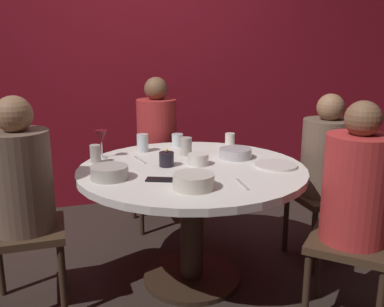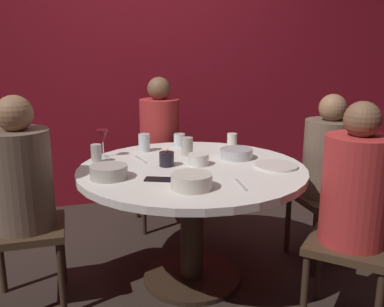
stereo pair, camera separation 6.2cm
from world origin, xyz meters
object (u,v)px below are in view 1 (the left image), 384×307
Objects in this scene: bowl_sauce_side at (198,159)px; cup_far_edge at (177,140)px; candle_holder at (167,159)px; bowl_salad_center at (194,181)px; bowl_serving_large at (235,153)px; cup_by_left_diner at (95,154)px; dining_table at (192,191)px; seated_diner_right at (326,160)px; seated_diner_front_right at (356,192)px; cup_center_front at (143,143)px; wine_glass at (101,138)px; dinner_plate at (276,165)px; seated_diner_left at (21,183)px; cup_by_right_diner at (230,140)px; cell_phone at (159,180)px; bowl_small_white at (109,172)px; seated_diner_back at (157,136)px; cup_near_candle at (186,147)px.

cup_far_edge reaches higher than bowl_sauce_side.
candle_holder reaches higher than bowl_salad_center.
cup_by_left_diner reaches higher than bowl_serving_large.
seated_diner_right reaches higher than dining_table.
bowl_salad_center is (0.03, -0.43, -0.01)m from candle_holder.
seated_diner_front_right is 11.07× the size of candle_holder.
cup_center_front reaches higher than candle_holder.
bowl_salad_center is at bearing -63.80° from wine_glass.
seated_diner_front_right is 4.66× the size of dinner_plate.
seated_diner_left is 5.81× the size of bowl_serving_large.
wine_glass reaches higher than bowl_sauce_side.
cup_by_right_diner reaches higher than bowl_salad_center.
cup_far_edge is at bearing 88.62° from bowl_sauce_side.
cell_phone is 0.23m from bowl_salad_center.
seated_diner_left is at bearing 168.81° from bowl_small_white.
dinner_plate is 1.24× the size of bowl_serving_large.
cup_by_right_diner is at bearing 41.17° from seated_diner_back.
bowl_salad_center is at bearing -86.31° from candle_holder.
cup_by_left_diner is 0.93× the size of cup_center_front.
cup_by_right_diner is (0.52, 0.80, 0.01)m from bowl_salad_center.
bowl_small_white is at bearing 3.63° from seated_diner_right.
bowl_serving_large is at bearing 48.33° from bowl_salad_center.
candle_holder reaches higher than cup_far_edge.
seated_diner_back is at bearing 111.93° from bowl_serving_large.
seated_diner_right is 10.64× the size of candle_holder.
seated_diner_front_right is 1.47m from cup_by_left_diner.
dining_table is at bearing -99.44° from cup_near_candle.
candle_holder is (-1.05, 0.06, 0.07)m from seated_diner_right.
candle_holder is 0.51m from cup_far_edge.
seated_diner_left is 6.69× the size of wine_glass.
dinner_plate reaches higher than cell_phone.
cup_by_left_diner is at bearing 123.46° from bowl_salad_center.
dinner_plate reaches higher than dining_table.
dinner_plate is at bearing 117.14° from cell_phone.
wine_glass reaches higher than bowl_salad_center.
candle_holder is at bearing -9.21° from seated_diner_back.
dinner_plate is (1.40, -0.14, 0.01)m from seated_diner_left.
cell_phone reaches higher than dining_table.
cell_phone is (-0.88, 0.45, 0.01)m from seated_diner_front_right.
candle_holder is at bearing -179.49° from cell_phone.
cup_by_left_diner is 0.64m from cup_far_edge.
bowl_sauce_side is at bearing -163.54° from bowl_serving_large.
bowl_small_white is (-0.49, -0.09, 0.19)m from dining_table.
cup_by_left_diner is (-1.00, 0.40, 0.05)m from dinner_plate.
wine_glass is 1.51× the size of cup_near_candle.
bowl_salad_center is 0.76m from cup_by_left_diner.
seated_diner_front_right reaches higher than cup_center_front.
bowl_sauce_side is (0.53, 0.12, -0.00)m from bowl_small_white.
wine_glass is 1.43× the size of bowl_sauce_side.
cup_center_front is (0.27, 0.08, -0.07)m from wine_glass.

